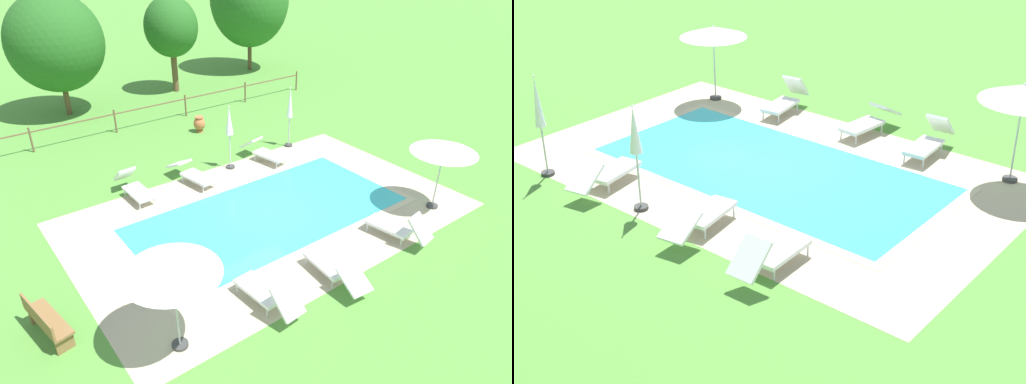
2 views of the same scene
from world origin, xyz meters
The scene contains 19 objects.
ground_plane centered at (0.00, 0.00, 0.00)m, with size 160.00×160.00×0.00m, color #518E38.
pool_deck_paving centered at (0.00, 0.00, 0.00)m, with size 12.06×7.52×0.01m, color #BCAD8E.
swimming_pool_water centered at (0.00, 0.00, 0.01)m, with size 8.58×4.05×0.01m, color #38C6D1.
pool_coping_rim centered at (0.00, 0.00, 0.01)m, with size 9.06×4.53×0.01m.
sun_lounger_north_near_steps centered at (2.30, 3.19, 0.37)m, with size 0.97×2.10×0.81m.
sun_lounger_north_mid centered at (2.14, -3.28, 0.39)m, with size 0.89×1.94×0.98m.
sun_lounger_north_far centered at (-2.91, 3.49, 0.38)m, with size 0.68×1.97×0.91m.
sun_lounger_north_end centered at (-0.62, -3.49, 0.36)m, with size 0.81×2.11×0.73m.
sun_lounger_south_near_corner centered at (-0.84, 3.27, 0.35)m, with size 0.95×2.15×0.70m.
sun_lounger_south_mid centered at (-2.57, -3.23, 0.39)m, with size 0.73×1.96×0.93m.
patio_umbrella_open_foreground centered at (4.50, -2.84, 2.07)m, with size 2.00×2.00×2.28m.
patio_umbrella_open_by_bench centered at (-4.84, -3.09, 2.18)m, with size 2.01×2.01×2.43m.
patio_umbrella_closed_row_west centered at (3.94, 3.67, 1.63)m, with size 0.32×0.32×2.51m.
patio_umbrella_closed_row_mid_west centered at (0.87, 3.42, 1.67)m, with size 0.32×0.32×2.43m.
wooden_bench_lawn_side centered at (-7.00, -1.12, 0.47)m, with size 0.69×1.55×0.87m.
terracotta_urn_near_fence centered at (1.80, 7.23, 0.38)m, with size 0.50×0.50×0.71m.
perimeter_fence centered at (-1.19, 9.36, 0.70)m, with size 21.06×0.08×1.05m.
tree_far_west centered at (3.86, 13.24, 3.40)m, with size 2.82×2.82×4.97m.
tree_centre centered at (-2.09, 13.04, 3.37)m, with size 4.33×4.33×5.57m.
Camera 1 is at (-7.79, -9.77, 7.81)m, focal length 32.73 mm.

